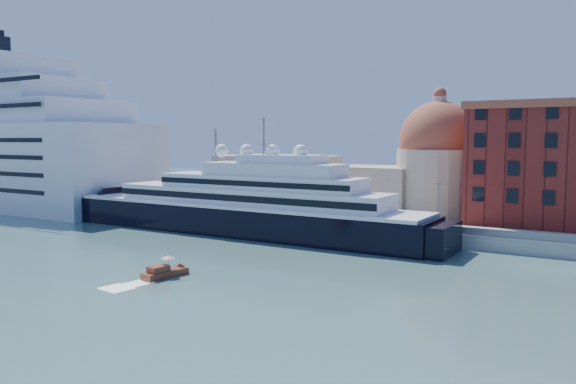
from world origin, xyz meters
The scene contains 9 objects.
ground centered at (0.00, 0.00, 0.00)m, with size 400.00×400.00×0.00m, color #355B5B.
quay centered at (0.00, 34.00, 1.25)m, with size 180.00×10.00×2.50m, color gray.
land centered at (0.00, 75.00, 1.00)m, with size 260.00×72.00×2.00m, color slate.
quay_fence centered at (0.00, 29.50, 3.10)m, with size 180.00×0.10×1.20m, color slate.
superyacht centered at (-8.92, 23.00, 4.48)m, with size 86.80×12.03×25.94m.
service_barge centered at (-46.85, 21.53, 0.67)m, with size 10.91×5.94×2.33m.
water_taxi centered at (5.79, -10.58, 0.72)m, with size 3.04×6.60×3.02m.
church centered at (6.39, 57.72, 10.91)m, with size 66.00×18.00×25.50m.
lamp_posts centered at (-12.67, 32.27, 9.84)m, with size 120.80×2.40×18.00m.
Camera 1 is at (57.51, -64.34, 18.21)m, focal length 35.00 mm.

